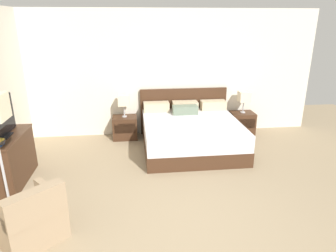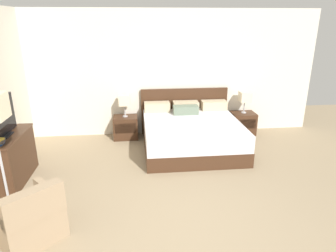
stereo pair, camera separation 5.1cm
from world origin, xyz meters
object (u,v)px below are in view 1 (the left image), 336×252
(nightstand_left, at_px, (125,127))
(tv, at_px, (1,119))
(table_lamp_left, at_px, (124,100))
(armchair_by_window, at_px, (30,219))
(nightstand_right, at_px, (242,123))
(table_lamp_right, at_px, (244,97))
(bed, at_px, (191,133))
(dresser, at_px, (9,159))

(nightstand_left, height_order, tv, tv)
(table_lamp_left, bearing_deg, armchair_by_window, -108.24)
(nightstand_right, height_order, table_lamp_right, table_lamp_right)
(bed, xyz_separation_m, armchair_by_window, (-2.41, -2.51, -0.04))
(nightstand_left, relative_size, tv, 0.57)
(nightstand_right, relative_size, tv, 0.57)
(bed, bearing_deg, tv, -161.35)
(nightstand_left, relative_size, table_lamp_left, 1.09)
(nightstand_right, bearing_deg, tv, -158.60)
(tv, bearing_deg, nightstand_left, 44.43)
(table_lamp_right, xyz_separation_m, tv, (-4.50, -1.77, 0.22))
(nightstand_right, bearing_deg, bed, -152.59)
(armchair_by_window, bearing_deg, dresser, 116.67)
(dresser, bearing_deg, nightstand_left, 43.94)
(bed, distance_m, table_lamp_left, 1.62)
(table_lamp_left, distance_m, dresser, 2.55)
(nightstand_left, xyz_separation_m, armchair_by_window, (-1.06, -3.22, 0.03))
(nightstand_right, bearing_deg, dresser, -158.92)
(bed, relative_size, armchair_by_window, 2.05)
(nightstand_right, bearing_deg, armchair_by_window, -139.48)
(bed, height_order, table_lamp_left, bed)
(nightstand_right, bearing_deg, nightstand_left, 180.00)
(dresser, bearing_deg, bed, 18.19)
(bed, relative_size, table_lamp_right, 4.04)
(bed, distance_m, nightstand_right, 1.52)
(dresser, relative_size, armchair_by_window, 1.18)
(table_lamp_left, bearing_deg, table_lamp_right, 0.00)
(table_lamp_left, height_order, dresser, table_lamp_left)
(dresser, bearing_deg, tv, -84.65)
(nightstand_left, height_order, armchair_by_window, armchair_by_window)
(table_lamp_right, height_order, dresser, table_lamp_right)
(bed, xyz_separation_m, table_lamp_right, (1.35, 0.70, 0.54))
(nightstand_left, xyz_separation_m, table_lamp_right, (2.70, 0.00, 0.62))
(dresser, distance_m, armchair_by_window, 1.66)
(table_lamp_left, bearing_deg, nightstand_right, -0.03)
(table_lamp_right, bearing_deg, table_lamp_left, 180.00)
(table_lamp_right, bearing_deg, dresser, -158.90)
(armchair_by_window, bearing_deg, nightstand_left, 71.75)
(nightstand_left, xyz_separation_m, dresser, (-1.80, -1.74, 0.16))
(table_lamp_right, relative_size, armchair_by_window, 0.51)
(table_lamp_left, bearing_deg, tv, -135.55)
(table_lamp_right, relative_size, dresser, 0.43)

